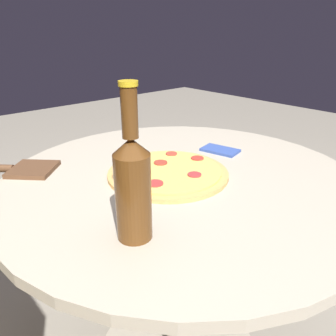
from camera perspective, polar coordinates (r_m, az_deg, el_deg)
name	(u,v)px	position (r m, az deg, el deg)	size (l,w,h in m)	color
table	(181,230)	(0.96, 2.23, -10.68)	(0.96, 0.96, 0.68)	#B2A893
pizza	(168,172)	(0.88, -0.01, -0.73)	(0.32, 0.32, 0.02)	tan
beer_bottle	(133,184)	(0.58, -6.15, -2.85)	(0.07, 0.07, 0.29)	#563314
pizza_paddle	(24,169)	(0.98, -23.81, -0.15)	(0.20, 0.20, 0.02)	brown
napkin	(220,150)	(1.06, 9.06, 3.09)	(0.13, 0.09, 0.01)	#334C99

